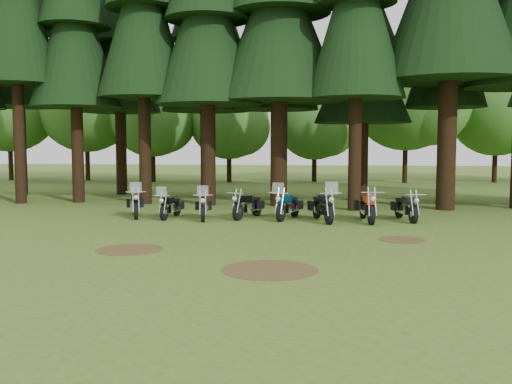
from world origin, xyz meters
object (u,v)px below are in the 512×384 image
motorcycle_0 (135,205)px  motorcycle_7 (406,208)px  motorcycle_4 (288,206)px  motorcycle_1 (171,207)px  motorcycle_2 (203,207)px  motorcycle_3 (248,206)px  motorcycle_5 (323,208)px  motorcycle_6 (367,208)px

motorcycle_0 → motorcycle_7: (10.32, 0.22, -0.02)m
motorcycle_0 → motorcycle_4: bearing=-19.6°
motorcycle_1 → motorcycle_2: 1.35m
motorcycle_3 → motorcycle_0: bearing=-157.5°
motorcycle_4 → motorcycle_7: 4.38m
motorcycle_3 → motorcycle_4: 1.55m
motorcycle_0 → motorcycle_5: size_ratio=0.92×
motorcycle_0 → motorcycle_6: bearing=-21.9°
motorcycle_5 → motorcycle_6: size_ratio=0.98×
motorcycle_2 → motorcycle_7: bearing=-6.6°
motorcycle_2 → motorcycle_4: size_ratio=0.94×
motorcycle_3 → motorcycle_4: size_ratio=0.91×
motorcycle_7 → motorcycle_6: bearing=-174.4°
motorcycle_3 → motorcycle_4: motorcycle_4 is taller
motorcycle_1 → motorcycle_6: size_ratio=0.83×
motorcycle_2 → motorcycle_5: 4.47m
motorcycle_5 → motorcycle_7: bearing=-4.1°
motorcycle_5 → motorcycle_7: motorcycle_5 is taller
motorcycle_0 → motorcycle_3: bearing=-17.8°
motorcycle_0 → motorcycle_2: bearing=-28.6°
motorcycle_1 → motorcycle_6: (7.42, -0.05, 0.08)m
motorcycle_3 → motorcycle_6: bearing=14.5°
motorcycle_3 → motorcycle_7: 5.93m
motorcycle_1 → motorcycle_4: size_ratio=0.89×
motorcycle_1 → motorcycle_6: bearing=4.6°
motorcycle_1 → motorcycle_5: bearing=2.7°
motorcycle_2 → motorcycle_3: (1.61, 0.60, -0.00)m
motorcycle_6 → motorcycle_1: bearing=173.7°
motorcycle_6 → motorcycle_7: size_ratio=1.12×
motorcycle_6 → motorcycle_2: bearing=175.7°
motorcycle_5 → motorcycle_6: (1.62, 0.19, -0.00)m
motorcycle_0 → motorcycle_1: 1.47m
motorcycle_6 → motorcycle_7: bearing=11.4°
motorcycle_4 → motorcycle_2: bearing=-155.7°
motorcycle_2 → motorcycle_7: size_ratio=0.98×
motorcycle_1 → motorcycle_3: bearing=12.2°
motorcycle_4 → motorcycle_5: (1.31, -0.49, 0.02)m
motorcycle_0 → motorcycle_3: (4.40, 0.20, -0.03)m
motorcycle_5 → motorcycle_7: 3.13m
motorcycle_5 → motorcycle_1: bearing=161.8°
motorcycle_5 → motorcycle_7: (3.07, 0.64, -0.05)m
motorcycle_2 → motorcycle_5: (4.47, -0.01, 0.06)m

